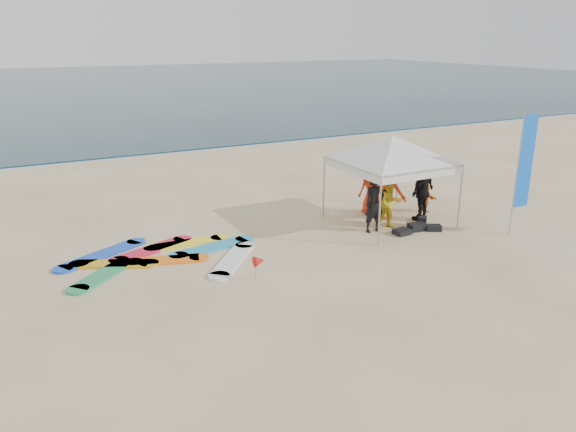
% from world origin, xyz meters
% --- Properties ---
extents(ground, '(120.00, 120.00, 0.00)m').
position_xyz_m(ground, '(0.00, 0.00, 0.00)').
color(ground, beige).
rests_on(ground, ground).
extents(ocean, '(160.00, 84.00, 0.08)m').
position_xyz_m(ocean, '(0.00, 60.00, 0.04)').
color(ocean, '#0C2633').
rests_on(ocean, ground).
extents(shoreline_foam, '(160.00, 1.20, 0.01)m').
position_xyz_m(shoreline_foam, '(0.00, 18.20, 0.00)').
color(shoreline_foam, silver).
rests_on(shoreline_foam, ground).
extents(person_black_a, '(0.68, 0.48, 1.78)m').
position_xyz_m(person_black_a, '(3.81, 3.26, 0.89)').
color(person_black_a, black).
rests_on(person_black_a, ground).
extents(person_yellow, '(0.89, 0.75, 1.64)m').
position_xyz_m(person_yellow, '(4.41, 3.27, 0.82)').
color(person_yellow, gold).
rests_on(person_yellow, ground).
extents(person_orange_a, '(1.38, 1.31, 1.87)m').
position_xyz_m(person_orange_a, '(4.94, 4.09, 0.94)').
color(person_orange_a, red).
rests_on(person_orange_a, ground).
extents(person_black_b, '(1.22, 0.80, 1.93)m').
position_xyz_m(person_black_b, '(5.88, 3.48, 0.97)').
color(person_black_b, black).
rests_on(person_black_b, ground).
extents(person_orange_b, '(0.94, 0.63, 1.88)m').
position_xyz_m(person_orange_b, '(4.88, 4.88, 0.94)').
color(person_orange_b, red).
rests_on(person_orange_b, ground).
extents(person_seated, '(0.36, 0.95, 1.00)m').
position_xyz_m(person_seated, '(6.62, 4.15, 0.50)').
color(person_seated, orange).
rests_on(person_seated, ground).
extents(canopy_tent, '(4.32, 4.32, 3.26)m').
position_xyz_m(canopy_tent, '(4.74, 3.73, 2.84)').
color(canopy_tent, '#A5A5A8').
rests_on(canopy_tent, ground).
extents(feather_flag, '(0.63, 0.04, 3.74)m').
position_xyz_m(feather_flag, '(7.61, 1.10, 2.20)').
color(feather_flag, '#A5A5A8').
rests_on(feather_flag, ground).
extents(marker_pennant, '(0.28, 0.28, 0.64)m').
position_xyz_m(marker_pennant, '(-0.81, 1.67, 0.49)').
color(marker_pennant, '#A5A5A8').
rests_on(marker_pennant, ground).
extents(gear_pile, '(1.78, 1.23, 0.22)m').
position_xyz_m(gear_pile, '(5.11, 2.72, 0.10)').
color(gear_pile, black).
rests_on(gear_pile, ground).
extents(surfboard_spread, '(5.21, 3.83, 0.07)m').
position_xyz_m(surfboard_spread, '(-2.60, 4.27, 0.04)').
color(surfboard_spread, orange).
rests_on(surfboard_spread, ground).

